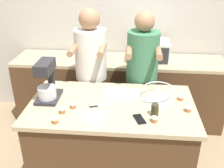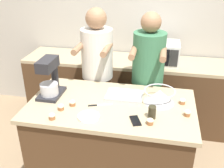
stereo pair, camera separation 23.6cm
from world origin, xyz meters
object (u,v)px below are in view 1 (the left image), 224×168
(cupcake_4, at_px, (62,110))
(cupcake_3, at_px, (181,97))
(person_right, at_px, (141,82))
(cupcake_5, at_px, (188,109))
(stand_mixer, at_px, (47,83))
(knife, at_px, (100,106))
(microwave_oven, at_px, (149,51))
(cell_phone, at_px, (139,119))
(small_plate, at_px, (92,118))
(cupcake_0, at_px, (154,119))
(cupcake_1, at_px, (55,120))
(mixing_bowl, at_px, (158,93))
(cupcake_2, at_px, (73,105))
(baking_tray, at_px, (123,94))
(drinking_glass, at_px, (155,110))
(person_left, at_px, (92,79))

(cupcake_4, bearing_deg, cupcake_3, 16.72)
(person_right, distance_m, cupcake_5, 0.80)
(stand_mixer, relative_size, cupcake_4, 6.78)
(knife, bearing_deg, microwave_oven, 68.33)
(cell_phone, relative_size, small_plate, 0.85)
(knife, height_order, cupcake_5, cupcake_5)
(small_plate, bearing_deg, microwave_oven, 70.03)
(small_plate, xyz_separation_m, cupcake_0, (0.51, 0.00, 0.02))
(microwave_oven, height_order, cupcake_1, microwave_oven)
(cupcake_5, bearing_deg, mixing_bowl, 142.74)
(small_plate, distance_m, cupcake_2, 0.25)
(stand_mixer, bearing_deg, person_right, 33.02)
(person_right, xyz_separation_m, small_plate, (-0.42, -0.88, 0.08))
(baking_tray, bearing_deg, cupcake_4, -145.82)
(drinking_glass, xyz_separation_m, cupcake_1, (-0.81, -0.18, -0.03))
(microwave_oven, distance_m, small_plate, 1.54)
(mixing_bowl, bearing_deg, cupcake_1, -152.07)
(person_left, xyz_separation_m, cupcake_4, (-0.13, -0.81, 0.08))
(cupcake_3, bearing_deg, baking_tray, 176.69)
(cupcake_0, xyz_separation_m, cupcake_4, (-0.78, 0.07, 0.00))
(mixing_bowl, xyz_separation_m, cupcake_4, (-0.84, -0.30, -0.04))
(person_left, bearing_deg, cupcake_1, -98.50)
(person_left, xyz_separation_m, cupcake_5, (0.96, -0.69, 0.08))
(baking_tray, relative_size, microwave_oven, 0.71)
(baking_tray, xyz_separation_m, drinking_glass, (0.28, -0.32, 0.04))
(mixing_bowl, bearing_deg, knife, -162.90)
(small_plate, bearing_deg, person_right, 64.42)
(drinking_glass, bearing_deg, knife, 167.16)
(person_left, xyz_separation_m, small_plate, (0.15, -0.88, 0.06))
(person_right, xyz_separation_m, mixing_bowl, (0.14, -0.51, 0.14))
(baking_tray, distance_m, cupcake_1, 0.73)
(stand_mixer, distance_m, cupcake_2, 0.34)
(small_plate, bearing_deg, cell_phone, 3.41)
(stand_mixer, xyz_separation_m, baking_tray, (0.70, 0.11, -0.15))
(small_plate, distance_m, cupcake_3, 0.87)
(stand_mixer, height_order, cell_phone, stand_mixer)
(drinking_glass, relative_size, cupcake_1, 1.95)
(person_left, relative_size, small_plate, 9.04)
(cupcake_3, bearing_deg, small_plate, -153.58)
(stand_mixer, height_order, cupcake_0, stand_mixer)
(person_left, height_order, drinking_glass, person_left)
(mixing_bowl, distance_m, cupcake_0, 0.38)
(mixing_bowl, bearing_deg, cupcake_2, -164.33)
(cell_phone, xyz_separation_m, cupcake_3, (0.39, 0.36, 0.02))
(cupcake_1, bearing_deg, baking_tray, 43.37)
(person_left, distance_m, cupcake_3, 1.05)
(mixing_bowl, height_order, baking_tray, mixing_bowl)
(person_right, relative_size, cell_phone, 10.49)
(cupcake_1, distance_m, cupcake_3, 1.17)
(person_right, relative_size, knife, 7.84)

